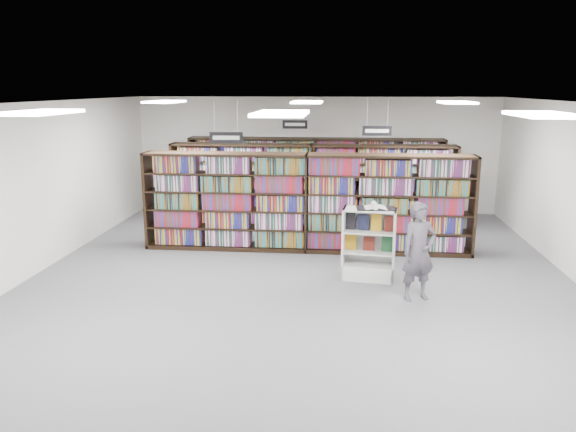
# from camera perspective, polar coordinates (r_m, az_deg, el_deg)

# --- Properties ---
(floor) EXTENTS (12.00, 12.00, 0.00)m
(floor) POSITION_cam_1_polar(r_m,az_deg,el_deg) (10.34, 1.14, -6.60)
(floor) COLOR #56555B
(floor) RESTS_ON ground
(ceiling) EXTENTS (10.00, 12.00, 0.10)m
(ceiling) POSITION_cam_1_polar(r_m,az_deg,el_deg) (9.74, 1.23, 11.42)
(ceiling) COLOR white
(ceiling) RESTS_ON wall_back
(wall_back) EXTENTS (10.00, 0.10, 3.20)m
(wall_back) POSITION_cam_1_polar(r_m,az_deg,el_deg) (15.84, 2.82, 6.22)
(wall_back) COLOR white
(wall_back) RESTS_ON ground
(wall_front) EXTENTS (10.00, 0.10, 3.20)m
(wall_front) POSITION_cam_1_polar(r_m,az_deg,el_deg) (4.22, -5.11, -13.37)
(wall_front) COLOR white
(wall_front) RESTS_ON ground
(wall_left) EXTENTS (0.10, 12.00, 3.20)m
(wall_left) POSITION_cam_1_polar(r_m,az_deg,el_deg) (11.43, -24.71, 2.39)
(wall_left) COLOR white
(wall_left) RESTS_ON ground
(bookshelf_row_near) EXTENTS (7.00, 0.60, 2.10)m
(bookshelf_row_near) POSITION_cam_1_polar(r_m,az_deg,el_deg) (11.98, 1.89, 1.35)
(bookshelf_row_near) COLOR black
(bookshelf_row_near) RESTS_ON floor
(bookshelf_row_mid) EXTENTS (7.00, 0.60, 2.10)m
(bookshelf_row_mid) POSITION_cam_1_polar(r_m,az_deg,el_deg) (13.94, 2.40, 3.00)
(bookshelf_row_mid) COLOR black
(bookshelf_row_mid) RESTS_ON floor
(bookshelf_row_far) EXTENTS (7.00, 0.60, 2.10)m
(bookshelf_row_far) POSITION_cam_1_polar(r_m,az_deg,el_deg) (15.62, 2.74, 4.08)
(bookshelf_row_far) COLOR black
(bookshelf_row_far) RESTS_ON floor
(aisle_sign_left) EXTENTS (0.65, 0.02, 0.80)m
(aisle_sign_left) POSITION_cam_1_polar(r_m,az_deg,el_deg) (10.98, -6.30, 8.02)
(aisle_sign_left) COLOR #B2B2B7
(aisle_sign_left) RESTS_ON ceiling
(aisle_sign_right) EXTENTS (0.65, 0.02, 0.80)m
(aisle_sign_right) POSITION_cam_1_polar(r_m,az_deg,el_deg) (12.77, 9.03, 8.63)
(aisle_sign_right) COLOR #B2B2B7
(aisle_sign_right) RESTS_ON ceiling
(aisle_sign_center) EXTENTS (0.65, 0.02, 0.80)m
(aisle_sign_center) POSITION_cam_1_polar(r_m,az_deg,el_deg) (14.79, 0.71, 9.37)
(aisle_sign_center) COLOR #B2B2B7
(aisle_sign_center) RESTS_ON ceiling
(troffer_front_left) EXTENTS (0.60, 1.20, 0.04)m
(troffer_front_left) POSITION_cam_1_polar(r_m,az_deg,el_deg) (7.68, -23.89, 9.60)
(troffer_front_left) COLOR white
(troffer_front_left) RESTS_ON ceiling
(troffer_front_center) EXTENTS (0.60, 1.20, 0.04)m
(troffer_front_center) POSITION_cam_1_polar(r_m,az_deg,el_deg) (6.76, -0.70, 10.37)
(troffer_front_center) COLOR white
(troffer_front_center) RESTS_ON ceiling
(troffer_front_right) EXTENTS (0.60, 1.20, 0.04)m
(troffer_front_right) POSITION_cam_1_polar(r_m,az_deg,el_deg) (7.10, 24.52, 9.35)
(troffer_front_right) COLOR white
(troffer_front_right) RESTS_ON ceiling
(troffer_back_left) EXTENTS (0.60, 1.20, 0.04)m
(troffer_back_left) POSITION_cam_1_polar(r_m,az_deg,el_deg) (12.29, -12.41, 11.27)
(troffer_back_left) COLOR white
(troffer_back_left) RESTS_ON ceiling
(troffer_back_center) EXTENTS (0.60, 1.20, 0.04)m
(troffer_back_center) POSITION_cam_1_polar(r_m,az_deg,el_deg) (11.74, 1.96, 11.49)
(troffer_back_center) COLOR white
(troffer_back_center) RESTS_ON ceiling
(troffer_back_right) EXTENTS (0.60, 1.20, 0.04)m
(troffer_back_right) POSITION_cam_1_polar(r_m,az_deg,el_deg) (11.94, 16.77, 10.98)
(troffer_back_right) COLOR white
(troffer_back_right) RESTS_ON ceiling
(endcap_display) EXTENTS (1.00, 0.59, 1.33)m
(endcap_display) POSITION_cam_1_polar(r_m,az_deg,el_deg) (10.44, 8.18, -3.92)
(endcap_display) COLOR silver
(endcap_display) RESTS_ON floor
(open_book) EXTENTS (0.71, 0.44, 0.13)m
(open_book) POSITION_cam_1_polar(r_m,az_deg,el_deg) (10.19, 8.87, 0.90)
(open_book) COLOR black
(open_book) RESTS_ON endcap_display
(shopper) EXTENTS (0.71, 0.59, 1.65)m
(shopper) POSITION_cam_1_polar(r_m,az_deg,el_deg) (9.48, 13.14, -3.55)
(shopper) COLOR #4F4954
(shopper) RESTS_ON floor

